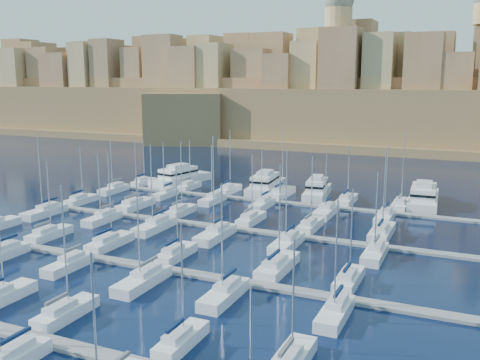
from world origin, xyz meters
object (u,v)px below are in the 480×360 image
at_px(sailboat_2, 1,296).
at_px(motor_yacht_d, 423,197).
at_px(motor_yacht_b, 266,184).
at_px(motor_yacht_a, 180,177).
at_px(motor_yacht_c, 317,190).
at_px(sailboat_4, 181,340).

xyz_separation_m(sailboat_2, motor_yacht_d, (40.03, 71.14, 0.98)).
bearing_deg(sailboat_2, motor_yacht_b, 85.51).
xyz_separation_m(motor_yacht_a, motor_yacht_c, (35.41, -1.45, 0.00)).
distance_m(motor_yacht_a, motor_yacht_d, 57.34).
height_order(motor_yacht_a, motor_yacht_c, same).
xyz_separation_m(sailboat_2, sailboat_4, (24.43, -0.60, -0.02)).
relative_size(motor_yacht_a, motor_yacht_b, 1.04).
height_order(motor_yacht_a, motor_yacht_d, same).
distance_m(motor_yacht_b, motor_yacht_d, 34.51).
distance_m(sailboat_2, motor_yacht_c, 71.51).
relative_size(sailboat_4, motor_yacht_d, 0.67).
relative_size(sailboat_2, motor_yacht_a, 0.79).
bearing_deg(motor_yacht_a, motor_yacht_d, 0.52).
height_order(motor_yacht_a, motor_yacht_b, same).
bearing_deg(motor_yacht_c, sailboat_2, -104.66).
distance_m(sailboat_4, motor_yacht_b, 73.50).
bearing_deg(sailboat_2, motor_yacht_d, 60.63).
height_order(sailboat_4, motor_yacht_b, sailboat_4).
xyz_separation_m(motor_yacht_a, motor_yacht_b, (22.84, -0.20, -0.00)).
relative_size(motor_yacht_c, motor_yacht_d, 0.79).
bearing_deg(sailboat_4, sailboat_2, 178.58).
xyz_separation_m(sailboat_4, motor_yacht_b, (-18.90, 71.02, 1.00)).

